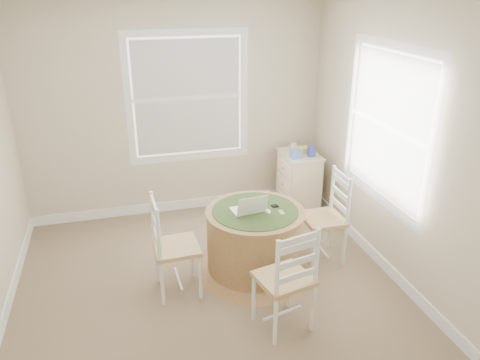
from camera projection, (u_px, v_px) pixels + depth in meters
name	position (u px, v px, depth m)	size (l,w,h in m)	color
room	(220.00, 155.00, 4.14)	(3.64, 3.64, 2.64)	#7D694F
round_table	(255.00, 239.00, 4.61)	(1.14, 1.14, 0.69)	#9C7D46
chair_left	(176.00, 247.00, 4.28)	(0.42, 0.40, 0.95)	white
chair_near	(284.00, 278.00, 3.83)	(0.42, 0.40, 0.95)	white
chair_right	(323.00, 218.00, 4.79)	(0.42, 0.40, 0.95)	white
laptop	(249.00, 209.00, 4.46)	(0.33, 0.30, 0.21)	white
mouse	(268.00, 211.00, 4.46)	(0.05, 0.09, 0.03)	white
phone	(281.00, 213.00, 4.45)	(0.04, 0.09, 0.02)	#B7BABF
keys	(275.00, 206.00, 4.56)	(0.06, 0.05, 0.03)	black
corner_chest	(298.00, 182.00, 5.89)	(0.43, 0.58, 0.76)	beige
tissue_box	(296.00, 154.00, 5.58)	(0.12, 0.12, 0.10)	#5878CA
box_yellow	(302.00, 150.00, 5.76)	(0.15, 0.10, 0.06)	#CFD54B
box_blue	(311.00, 152.00, 5.63)	(0.08, 0.08, 0.12)	#34399E
cup_cream	(294.00, 147.00, 5.83)	(0.07, 0.07, 0.09)	beige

